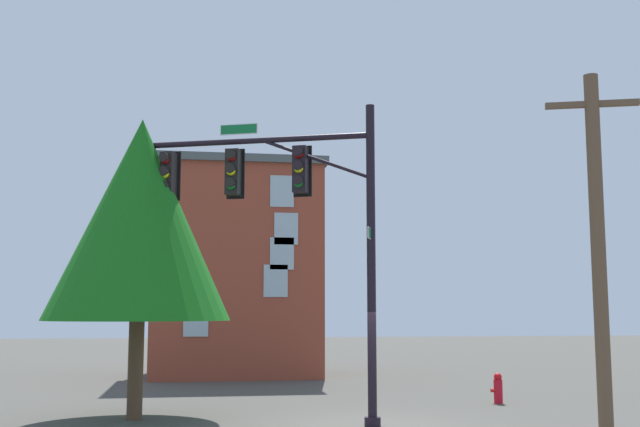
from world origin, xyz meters
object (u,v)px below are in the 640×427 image
Objects in this scene: utility_pole at (598,248)px; fire_hydrant at (498,388)px; brick_building at (235,269)px; tree_mid at (140,219)px; signal_pole_assembly at (277,198)px.

utility_pole is 8.70× the size of fire_hydrant.
brick_building reaches higher than utility_pole.
brick_building is (6.70, -10.82, 3.81)m from fire_hydrant.
tree_mid is 12.82m from brick_building.
fire_hydrant is 0.12× the size of tree_mid.
utility_pole is 7.53m from fire_hydrant.
fire_hydrant is at bearing 121.75° from brick_building.
tree_mid is 0.86× the size of brick_building.
tree_mid is at bearing 9.62° from fire_hydrant.
signal_pole_assembly is 0.86× the size of brick_building.
brick_building is at bearing -103.38° from tree_mid.
fire_hydrant is (-6.46, -2.81, -4.76)m from signal_pole_assembly.
signal_pole_assembly is at bearing 23.54° from fire_hydrant.
tree_mid is (9.66, 1.64, 4.33)m from fire_hydrant.
utility_pole is (-5.90, 3.92, -1.43)m from signal_pole_assembly.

